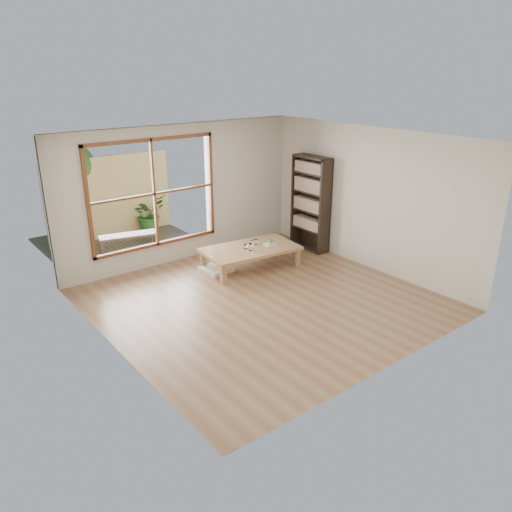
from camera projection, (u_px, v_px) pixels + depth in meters
The scene contains 15 objects.
ground at pixel (262, 300), 8.16m from camera, with size 5.00×5.00×0.00m, color #95724A.
low_table at pixel (250, 250), 9.38m from camera, with size 1.87×1.20×0.39m.
floor_cushion at pixel (216, 269), 9.30m from camera, with size 0.51×0.51×0.07m, color white.
bookshelf at pixel (311, 204), 10.13m from camera, with size 0.31×0.87×1.92m, color black.
glass_tall at pixel (251, 247), 9.20m from camera, with size 0.07×0.07×0.13m, color silver.
glass_mid at pixel (256, 242), 9.52m from camera, with size 0.07×0.07×0.10m, color silver.
glass_short at pixel (252, 243), 9.51m from camera, with size 0.06×0.06×0.08m, color silver.
glass_small at pixel (246, 247), 9.29m from camera, with size 0.07×0.07×0.09m, color silver.
food_tray at pixel (270, 244), 9.53m from camera, with size 0.26×0.19×0.08m.
deck at pixel (134, 249), 10.43m from camera, with size 2.80×2.00×0.05m, color #362D27.
garden_bench at pixel (129, 237), 10.11m from camera, with size 1.21×0.60×0.37m.
bamboo_fence at pixel (110, 197), 10.84m from camera, with size 2.80×0.06×1.80m, color tan.
shrub_right at pixel (149, 213), 11.32m from camera, with size 0.75×0.65×0.83m, color #306123.
shrub_left at pixel (78, 227), 10.22m from camera, with size 0.50×0.40×0.91m, color #306123.
garden_tree at pixel (69, 166), 10.42m from camera, with size 1.04×0.85×2.22m.
Camera 1 is at (-4.62, -5.73, 3.60)m, focal length 35.00 mm.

